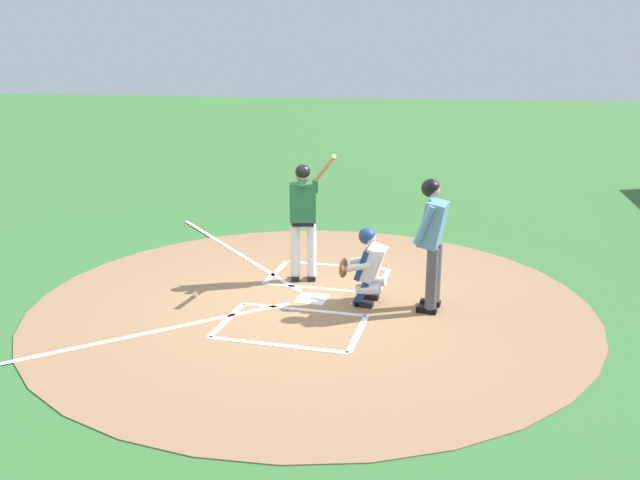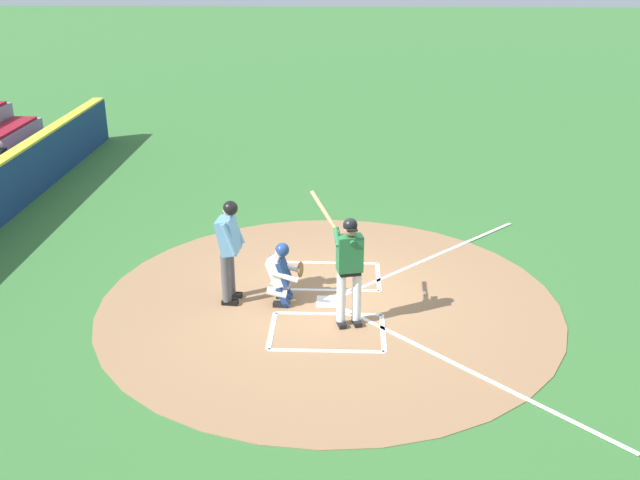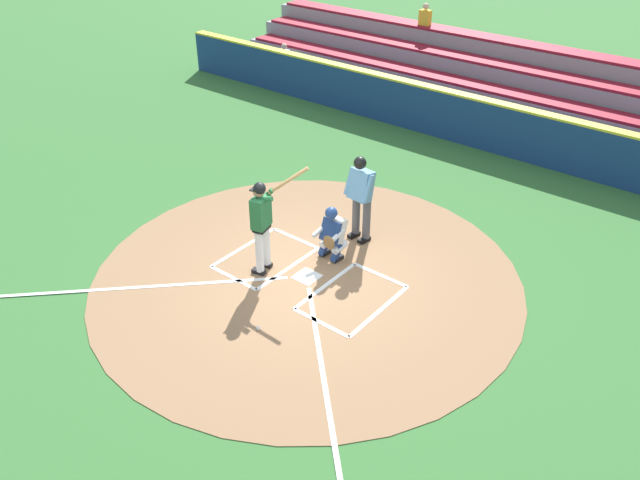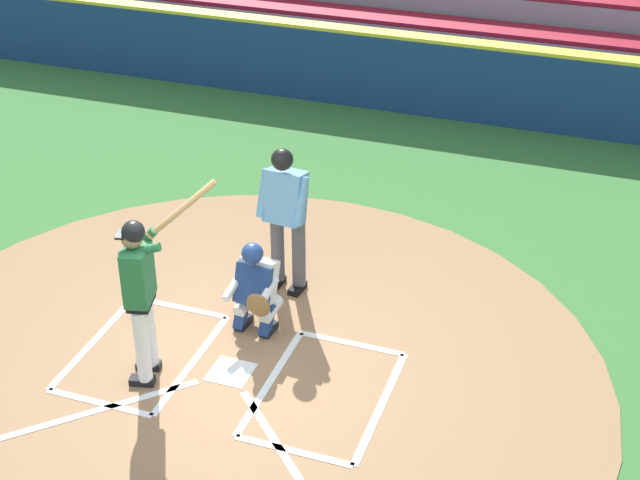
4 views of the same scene
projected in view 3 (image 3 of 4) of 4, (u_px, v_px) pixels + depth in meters
ground_plane at (307, 277)px, 12.21m from camera, size 120.00×120.00×0.00m
dirt_circle at (307, 277)px, 12.21m from camera, size 8.00×8.00×0.01m
home_plate_and_chalk at (276, 299)px, 11.62m from camera, size 7.93×4.91×0.01m
batter at (262, 221)px, 11.82m from camera, size 0.84×0.89×2.13m
catcher at (332, 232)px, 12.46m from camera, size 0.59×0.64×1.13m
plate_umpire at (361, 193)px, 12.78m from camera, size 0.61×0.45×1.86m
baseball at (258, 328)px, 10.89m from camera, size 0.07×0.07×0.07m
backstop_wall at (491, 126)px, 16.83m from camera, size 22.00×0.36×1.31m
bleacher_stand at (534, 96)px, 18.59m from camera, size 20.00×3.40×2.55m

